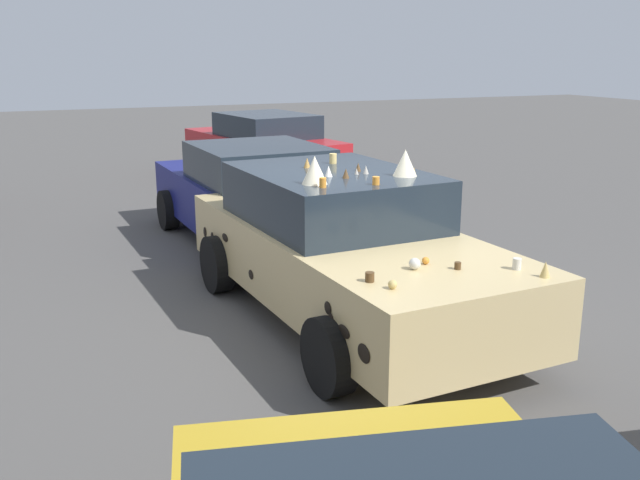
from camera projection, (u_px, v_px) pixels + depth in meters
The scene contains 4 objects.
ground_plane at pixel (346, 318), 7.58m from camera, with size 60.00×60.00×0.00m, color #514F4C.
art_car_decorated at pixel (343, 246), 7.45m from camera, with size 4.78×2.30×1.82m.
parked_sedan_row_back_far at pixel (263, 145), 15.81m from camera, with size 4.80×2.59×1.43m.
parked_sedan_behind_left at pixel (253, 195), 10.31m from camera, with size 4.51×2.20×1.49m.
Camera 1 is at (-6.42, 3.05, 2.78)m, focal length 39.78 mm.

